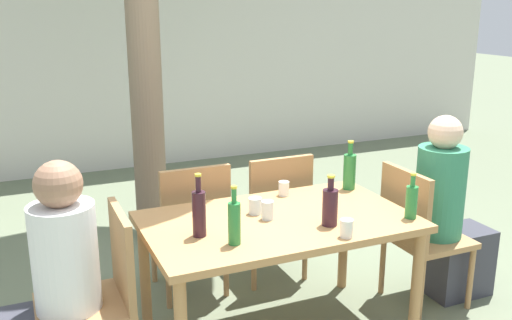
{
  "coord_description": "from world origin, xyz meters",
  "views": [
    {
      "loc": [
        -1.26,
        -2.58,
        1.84
      ],
      "look_at": [
        0.0,
        0.3,
        0.97
      ],
      "focal_mm": 40.0,
      "sensor_mm": 36.0,
      "label": 1
    }
  ],
  "objects_px": {
    "green_bottle_0": "(234,222)",
    "drinking_glass_3": "(267,210)",
    "dining_table_front": "(278,232)",
    "wine_bottle_2": "(199,212)",
    "green_bottle_4": "(411,201)",
    "drinking_glass_1": "(347,228)",
    "drinking_glass_0": "(284,188)",
    "patio_chair_0": "(101,290)",
    "drinking_glass_2": "(255,206)",
    "patio_chair_1": "(418,229)",
    "green_bottle_3": "(350,170)",
    "person_seated_1": "(448,219)",
    "wine_bottle_1": "(330,206)",
    "patio_chair_3": "(274,210)",
    "person_seated_0": "(48,296)",
    "patio_chair_2": "(191,223)"
  },
  "relations": [
    {
      "from": "green_bottle_0",
      "to": "drinking_glass_3",
      "type": "xyz_separation_m",
      "value": [
        0.28,
        0.23,
        -0.06
      ]
    },
    {
      "from": "dining_table_front",
      "to": "wine_bottle_2",
      "type": "distance_m",
      "value": 0.51
    },
    {
      "from": "green_bottle_4",
      "to": "drinking_glass_1",
      "type": "relative_size",
      "value": 2.76
    },
    {
      "from": "drinking_glass_0",
      "to": "drinking_glass_3",
      "type": "relative_size",
      "value": 0.85
    },
    {
      "from": "patio_chair_0",
      "to": "drinking_glass_2",
      "type": "bearing_deg",
      "value": 97.67
    },
    {
      "from": "patio_chair_1",
      "to": "drinking_glass_3",
      "type": "distance_m",
      "value": 1.05
    },
    {
      "from": "green_bottle_3",
      "to": "green_bottle_4",
      "type": "xyz_separation_m",
      "value": [
        0.03,
        -0.56,
        -0.02
      ]
    },
    {
      "from": "drinking_glass_0",
      "to": "wine_bottle_2",
      "type": "bearing_deg",
      "value": -149.52
    },
    {
      "from": "person_seated_1",
      "to": "wine_bottle_2",
      "type": "xyz_separation_m",
      "value": [
        -1.65,
        -0.06,
        0.32
      ]
    },
    {
      "from": "dining_table_front",
      "to": "drinking_glass_2",
      "type": "bearing_deg",
      "value": 126.12
    },
    {
      "from": "patio_chair_1",
      "to": "wine_bottle_2",
      "type": "xyz_separation_m",
      "value": [
        -1.41,
        -0.06,
        0.35
      ]
    },
    {
      "from": "wine_bottle_1",
      "to": "green_bottle_4",
      "type": "height_order",
      "value": "wine_bottle_1"
    },
    {
      "from": "patio_chair_3",
      "to": "person_seated_0",
      "type": "xyz_separation_m",
      "value": [
        -1.48,
        -0.66,
        0.02
      ]
    },
    {
      "from": "patio_chair_1",
      "to": "drinking_glass_1",
      "type": "bearing_deg",
      "value": 115.65
    },
    {
      "from": "green_bottle_4",
      "to": "drinking_glass_0",
      "type": "distance_m",
      "value": 0.76
    },
    {
      "from": "person_seated_0",
      "to": "green_bottle_4",
      "type": "bearing_deg",
      "value": 81.47
    },
    {
      "from": "person_seated_1",
      "to": "wine_bottle_2",
      "type": "distance_m",
      "value": 1.68
    },
    {
      "from": "green_bottle_4",
      "to": "drinking_glass_2",
      "type": "distance_m",
      "value": 0.84
    },
    {
      "from": "drinking_glass_2",
      "to": "drinking_glass_3",
      "type": "distance_m",
      "value": 0.11
    },
    {
      "from": "drinking_glass_3",
      "to": "patio_chair_1",
      "type": "bearing_deg",
      "value": -0.79
    },
    {
      "from": "dining_table_front",
      "to": "patio_chair_3",
      "type": "xyz_separation_m",
      "value": [
        0.29,
        0.66,
        -0.14
      ]
    },
    {
      "from": "person_seated_0",
      "to": "drinking_glass_2",
      "type": "height_order",
      "value": "person_seated_0"
    },
    {
      "from": "patio_chair_1",
      "to": "wine_bottle_1",
      "type": "height_order",
      "value": "wine_bottle_1"
    },
    {
      "from": "dining_table_front",
      "to": "green_bottle_0",
      "type": "height_order",
      "value": "green_bottle_0"
    },
    {
      "from": "wine_bottle_1",
      "to": "dining_table_front",
      "type": "bearing_deg",
      "value": 136.92
    },
    {
      "from": "dining_table_front",
      "to": "patio_chair_2",
      "type": "relative_size",
      "value": 1.61
    },
    {
      "from": "patio_chair_3",
      "to": "patio_chair_0",
      "type": "bearing_deg",
      "value": 28.07
    },
    {
      "from": "green_bottle_0",
      "to": "drinking_glass_3",
      "type": "relative_size",
      "value": 2.88
    },
    {
      "from": "person_seated_1",
      "to": "drinking_glass_1",
      "type": "bearing_deg",
      "value": 110.05
    },
    {
      "from": "green_bottle_3",
      "to": "drinking_glass_2",
      "type": "height_order",
      "value": "green_bottle_3"
    },
    {
      "from": "patio_chair_3",
      "to": "wine_bottle_2",
      "type": "distance_m",
      "value": 1.09
    },
    {
      "from": "person_seated_0",
      "to": "wine_bottle_1",
      "type": "bearing_deg",
      "value": 82.19
    },
    {
      "from": "patio_chair_1",
      "to": "drinking_glass_0",
      "type": "bearing_deg",
      "value": 66.43
    },
    {
      "from": "patio_chair_2",
      "to": "drinking_glass_1",
      "type": "distance_m",
      "value": 1.16
    },
    {
      "from": "patio_chair_0",
      "to": "dining_table_front",
      "type": "bearing_deg",
      "value": 90.0
    },
    {
      "from": "dining_table_front",
      "to": "drinking_glass_3",
      "type": "bearing_deg",
      "value": 166.49
    },
    {
      "from": "patio_chair_1",
      "to": "patio_chair_3",
      "type": "xyz_separation_m",
      "value": [
        -0.66,
        0.66,
        0.0
      ]
    },
    {
      "from": "drinking_glass_1",
      "to": "dining_table_front",
      "type": "bearing_deg",
      "value": 119.1
    },
    {
      "from": "green_bottle_0",
      "to": "drinking_glass_2",
      "type": "distance_m",
      "value": 0.43
    },
    {
      "from": "patio_chair_0",
      "to": "green_bottle_4",
      "type": "distance_m",
      "value": 1.66
    },
    {
      "from": "drinking_glass_3",
      "to": "drinking_glass_1",
      "type": "bearing_deg",
      "value": -55.39
    },
    {
      "from": "patio_chair_1",
      "to": "green_bottle_3",
      "type": "relative_size",
      "value": 2.9
    },
    {
      "from": "drinking_glass_0",
      "to": "person_seated_0",
      "type": "bearing_deg",
      "value": -166.6
    },
    {
      "from": "patio_chair_1",
      "to": "green_bottle_4",
      "type": "relative_size",
      "value": 3.55
    },
    {
      "from": "patio_chair_1",
      "to": "wine_bottle_1",
      "type": "distance_m",
      "value": 0.84
    },
    {
      "from": "wine_bottle_2",
      "to": "drinking_glass_3",
      "type": "relative_size",
      "value": 3.18
    },
    {
      "from": "patio_chair_3",
      "to": "wine_bottle_1",
      "type": "bearing_deg",
      "value": 84.41
    },
    {
      "from": "person_seated_0",
      "to": "person_seated_1",
      "type": "xyz_separation_m",
      "value": [
        2.38,
        0.0,
        0.01
      ]
    },
    {
      "from": "patio_chair_2",
      "to": "person_seated_0",
      "type": "relative_size",
      "value": 0.76
    },
    {
      "from": "patio_chair_0",
      "to": "green_bottle_0",
      "type": "height_order",
      "value": "green_bottle_0"
    }
  ]
}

